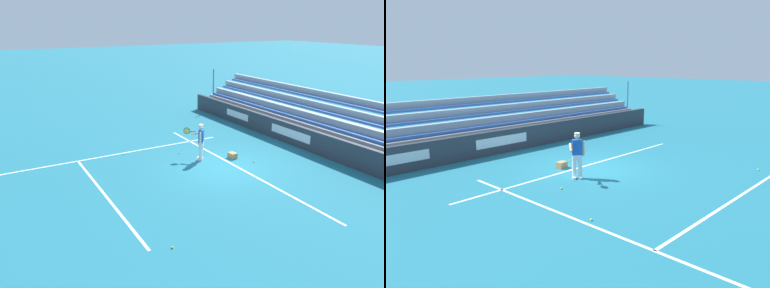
# 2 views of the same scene
# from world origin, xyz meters

# --- Properties ---
(ground_plane) EXTENTS (160.00, 160.00, 0.00)m
(ground_plane) POSITION_xyz_m (0.00, 0.00, 0.00)
(ground_plane) COLOR #1E6B7F
(court_baseline_white) EXTENTS (12.00, 0.10, 0.01)m
(court_baseline_white) POSITION_xyz_m (0.00, -0.50, 0.00)
(court_baseline_white) COLOR white
(court_baseline_white) RESTS_ON ground
(court_sideline_white) EXTENTS (0.10, 12.00, 0.01)m
(court_sideline_white) POSITION_xyz_m (4.11, 4.00, 0.00)
(court_sideline_white) COLOR white
(court_sideline_white) RESTS_ON ground
(court_service_line_white) EXTENTS (8.22, 0.10, 0.01)m
(court_service_line_white) POSITION_xyz_m (0.00, 5.50, 0.00)
(court_service_line_white) COLOR white
(court_service_line_white) RESTS_ON ground
(back_wall_sponsor_board) EXTENTS (21.12, 0.25, 1.10)m
(back_wall_sponsor_board) POSITION_xyz_m (0.01, -4.93, 0.55)
(back_wall_sponsor_board) COLOR #2D333D
(back_wall_sponsor_board) RESTS_ON ground
(bleacher_stand) EXTENTS (20.06, 2.40, 2.95)m
(bleacher_stand) POSITION_xyz_m (0.00, -6.76, 0.73)
(bleacher_stand) COLOR #9EA3A8
(bleacher_stand) RESTS_ON ground
(tennis_player) EXTENTS (0.99, 0.78, 1.71)m
(tennis_player) POSITION_xyz_m (1.45, 0.44, 0.89)
(tennis_player) COLOR silver
(tennis_player) RESTS_ON ground
(ball_box_cardboard) EXTENTS (0.43, 0.34, 0.26)m
(ball_box_cardboard) POSITION_xyz_m (0.87, -0.99, 0.13)
(ball_box_cardboard) COLOR #A87F51
(ball_box_cardboard) RESTS_ON ground
(tennis_ball_far_left) EXTENTS (0.07, 0.07, 0.07)m
(tennis_ball_far_left) POSITION_xyz_m (-0.10, -1.52, 0.03)
(tennis_ball_far_left) COLOR #CCE533
(tennis_ball_far_left) RESTS_ON ground
(tennis_ball_toward_net) EXTENTS (0.07, 0.07, 0.07)m
(tennis_ball_toward_net) POSITION_xyz_m (2.68, 0.90, 0.03)
(tennis_ball_toward_net) COLOR #CCE533
(tennis_ball_toward_net) RESTS_ON ground
(tennis_ball_far_right) EXTENTS (0.07, 0.07, 0.07)m
(tennis_ball_far_right) POSITION_xyz_m (-4.32, 4.88, 0.03)
(tennis_ball_far_right) COLOR #CCE533
(tennis_ball_far_right) RESTS_ON ground
(tennis_ball_by_box) EXTENTS (0.07, 0.07, 0.07)m
(tennis_ball_by_box) POSITION_xyz_m (3.88, 3.35, 0.03)
(tennis_ball_by_box) COLOR #CCE533
(tennis_ball_by_box) RESTS_ON ground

